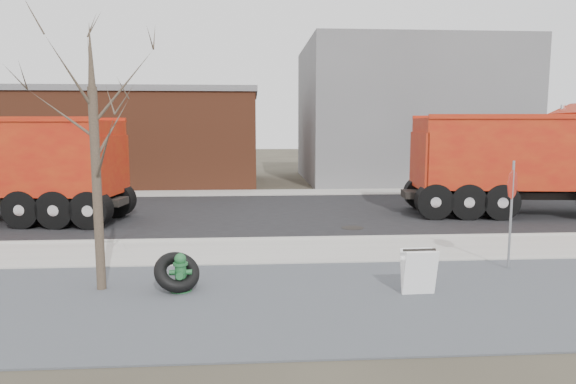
{
  "coord_description": "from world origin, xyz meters",
  "views": [
    {
      "loc": [
        -0.16,
        -12.74,
        3.26
      ],
      "look_at": [
        0.82,
        1.62,
        1.4
      ],
      "focal_mm": 32.0,
      "sensor_mm": 36.0,
      "label": 1
    }
  ],
  "objects": [
    {
      "name": "curb",
      "position": [
        0.0,
        1.55,
        0.06
      ],
      "size": [
        60.0,
        0.15,
        0.11
      ],
      "primitive_type": "cube",
      "color": "#9E9B93",
      "rests_on": "ground"
    },
    {
      "name": "dump_truck_red_a",
      "position": [
        10.11,
        5.26,
        2.05
      ],
      "size": [
        10.23,
        3.76,
        4.03
      ],
      "rotation": [
        0.0,
        0.0,
        -0.11
      ],
      "color": "black",
      "rests_on": "ground"
    },
    {
      "name": "sidewalk",
      "position": [
        0.0,
        0.25,
        0.03
      ],
      "size": [
        60.0,
        2.5,
        0.06
      ],
      "primitive_type": "cube",
      "color": "#9E9B93",
      "rests_on": "ground"
    },
    {
      "name": "building_brick",
      "position": [
        -10.0,
        17.0,
        2.65
      ],
      "size": [
        20.2,
        8.2,
        5.3
      ],
      "color": "brown",
      "rests_on": "ground"
    },
    {
      "name": "bare_tree",
      "position": [
        -3.2,
        -2.6,
        3.3
      ],
      "size": [
        3.2,
        3.2,
        5.2
      ],
      "color": "#382D23",
      "rests_on": "ground"
    },
    {
      "name": "far_sidewalk",
      "position": [
        0.0,
        12.0,
        0.03
      ],
      "size": [
        60.0,
        2.0,
        0.06
      ],
      "primitive_type": "cube",
      "color": "#9E9B93",
      "rests_on": "ground"
    },
    {
      "name": "building_grey",
      "position": [
        9.0,
        18.0,
        4.0
      ],
      "size": [
        12.0,
        10.0,
        8.0
      ],
      "color": "slate",
      "rests_on": "ground"
    },
    {
      "name": "ground",
      "position": [
        0.0,
        0.0,
        0.0
      ],
      "size": [
        120.0,
        120.0,
        0.0
      ],
      "primitive_type": "plane",
      "color": "#383328",
      "rests_on": "ground"
    },
    {
      "name": "road",
      "position": [
        0.0,
        6.3,
        0.01
      ],
      "size": [
        60.0,
        9.4,
        0.02
      ],
      "primitive_type": "cube",
      "color": "black",
      "rests_on": "ground"
    },
    {
      "name": "truck_tire",
      "position": [
        -1.68,
        -2.79,
        0.4
      ],
      "size": [
        1.19,
        1.15,
        0.81
      ],
      "color": "black",
      "rests_on": "ground"
    },
    {
      "name": "fire_hydrant",
      "position": [
        -1.6,
        -2.84,
        0.36
      ],
      "size": [
        0.45,
        0.43,
        0.8
      ],
      "rotation": [
        0.0,
        0.0,
        0.04
      ],
      "color": "#245E32",
      "rests_on": "ground"
    },
    {
      "name": "sandwich_board",
      "position": [
        3.01,
        -3.34,
        0.48
      ],
      "size": [
        0.66,
        0.43,
        0.9
      ],
      "rotation": [
        0.0,
        0.0,
        0.04
      ],
      "color": "white",
      "rests_on": "ground"
    },
    {
      "name": "stop_sign",
      "position": [
        5.63,
        -1.74,
        1.72
      ],
      "size": [
        0.5,
        0.5,
        2.49
      ],
      "rotation": [
        0.0,
        0.0,
        0.39
      ],
      "color": "gray",
      "rests_on": "ground"
    },
    {
      "name": "gravel_verge",
      "position": [
        0.0,
        -3.5,
        0.01
      ],
      "size": [
        60.0,
        5.0,
        0.03
      ],
      "primitive_type": "cube",
      "color": "slate",
      "rests_on": "ground"
    }
  ]
}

